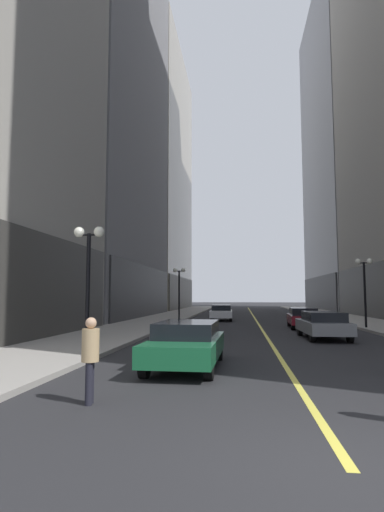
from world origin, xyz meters
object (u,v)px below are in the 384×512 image
at_px(car_maroon, 303,317).
at_px(street_lamp_right_mid, 364,277).
at_px(street_lamp_left_near, 88,261).
at_px(car_green, 187,343).
at_px(car_white, 221,312).
at_px(car_grey, 323,324).
at_px(pedestrian_in_tan_trench, 90,353).
at_px(street_lamp_left_far, 179,282).

relative_size(car_maroon, street_lamp_right_mid, 1.07).
height_order(car_maroon, street_lamp_left_near, street_lamp_left_near).
height_order(car_green, car_white, same).
height_order(car_grey, street_lamp_right_mid, street_lamp_right_mid).
relative_size(pedestrian_in_tan_trench, street_lamp_right_mid, 0.38).
bearing_deg(street_lamp_right_mid, street_lamp_left_near, -133.26).
height_order(pedestrian_in_tan_trench, street_lamp_left_far, street_lamp_left_far).
bearing_deg(pedestrian_in_tan_trench, street_lamp_left_far, 94.67).
bearing_deg(street_lamp_right_mid, car_green, -122.04).
height_order(car_white, street_lamp_left_near, street_lamp_left_near).
bearing_deg(car_maroon, street_lamp_left_far, 143.90).
bearing_deg(pedestrian_in_tan_trench, car_green, 72.57).
relative_size(car_white, pedestrian_in_tan_trench, 2.86).
height_order(car_green, car_maroon, same).
height_order(street_lamp_left_near, street_lamp_left_far, same).
distance_m(car_green, car_grey, 10.44).
xyz_separation_m(car_green, car_white, (-0.06, 23.56, -0.00)).
distance_m(car_white, street_lamp_left_far, 4.49).
bearing_deg(car_grey, street_lamp_left_far, 124.11).
xyz_separation_m(pedestrian_in_tan_trench, street_lamp_right_mid, (10.63, 19.12, 2.29)).
xyz_separation_m(car_green, car_maroon, (5.58, 15.60, -0.00)).
bearing_deg(street_lamp_right_mid, car_white, 136.97).
bearing_deg(car_grey, car_white, 110.86).
bearing_deg(car_white, pedestrian_in_tan_trench, -92.65).
bearing_deg(car_green, street_lamp_right_mid, 57.96).
bearing_deg(car_green, car_grey, 57.85).
distance_m(car_grey, street_lamp_left_near, 12.10).
relative_size(car_green, car_grey, 1.00).
bearing_deg(street_lamp_left_far, car_green, -81.02).
xyz_separation_m(car_green, car_grey, (5.55, 8.84, 0.00)).
bearing_deg(street_lamp_left_far, street_lamp_left_near, -90.00).
distance_m(car_white, pedestrian_in_tan_trench, 27.87).
distance_m(car_grey, car_maroon, 6.76).
distance_m(car_green, car_maroon, 16.56).
bearing_deg(street_lamp_left_near, street_lamp_left_far, 90.00).
xyz_separation_m(street_lamp_left_near, street_lamp_right_mid, (12.80, 13.60, 0.00)).
distance_m(car_grey, car_white, 15.75).
height_order(car_green, street_lamp_left_near, street_lamp_left_near).
bearing_deg(car_white, car_maroon, -54.73).
bearing_deg(car_maroon, car_grey, -90.20).
xyz_separation_m(car_grey, street_lamp_left_far, (-9.07, 13.38, 2.54)).
xyz_separation_m(car_grey, pedestrian_in_tan_trench, (-6.90, -13.12, 0.25)).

